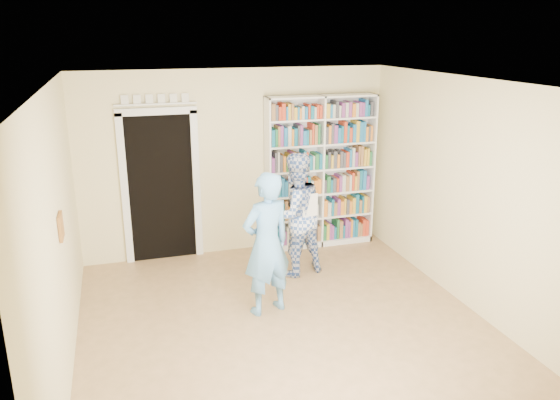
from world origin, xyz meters
name	(u,v)px	position (x,y,z in m)	size (l,w,h in m)	color
floor	(288,330)	(0.00, 0.00, 0.00)	(5.00, 5.00, 0.00)	olive
ceiling	(289,84)	(0.00, 0.00, 2.70)	(5.00, 5.00, 0.00)	white
wall_back	(236,163)	(0.00, 2.50, 1.35)	(4.50, 4.50, 0.00)	beige
wall_left	(57,239)	(-2.25, 0.00, 1.35)	(5.00, 5.00, 0.00)	beige
wall_right	(474,197)	(2.25, 0.00, 1.35)	(5.00, 5.00, 0.00)	beige
bookshelf	(320,172)	(1.25, 2.34, 1.16)	(1.67, 0.31, 2.30)	white
doorway	(161,180)	(-1.10, 2.48, 1.18)	(1.10, 0.08, 2.43)	black
wall_art	(61,226)	(-2.23, 0.20, 1.40)	(0.03, 0.25, 0.25)	brown
man_blue	(267,244)	(-0.10, 0.50, 0.85)	(0.62, 0.41, 1.70)	#609FD7
man_plaid	(295,214)	(0.55, 1.44, 0.84)	(0.82, 0.64, 1.68)	#33549E
paper_sheet	(310,205)	(0.69, 1.22, 1.03)	(0.22, 0.01, 0.30)	white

